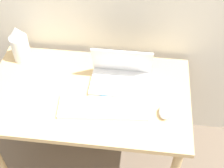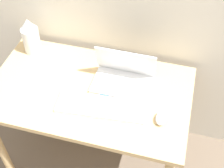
% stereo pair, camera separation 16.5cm
% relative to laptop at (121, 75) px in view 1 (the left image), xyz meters
% --- Properties ---
extents(desk, '(1.14, 0.67, 0.71)m').
position_rel_laptop_xyz_m(desk, '(-0.18, -0.10, -0.15)').
color(desk, tan).
rests_on(desk, ground_plane).
extents(laptop, '(0.34, 0.22, 0.22)m').
position_rel_laptop_xyz_m(laptop, '(0.00, 0.00, 0.00)').
color(laptop, white).
rests_on(laptop, desk).
extents(keyboard, '(0.48, 0.19, 0.02)m').
position_rel_laptop_xyz_m(keyboard, '(-0.07, -0.21, -0.04)').
color(keyboard, white).
rests_on(keyboard, desk).
extents(mouse, '(0.06, 0.09, 0.04)m').
position_rel_laptop_xyz_m(mouse, '(0.25, -0.21, -0.03)').
color(mouse, silver).
rests_on(mouse, desk).
extents(vase, '(0.11, 0.11, 0.23)m').
position_rel_laptop_xyz_m(vase, '(-0.62, 0.13, 0.07)').
color(vase, white).
rests_on(vase, desk).
extents(mp3_player, '(0.04, 0.06, 0.01)m').
position_rel_laptop_xyz_m(mp3_player, '(-0.08, -0.13, -0.04)').
color(mp3_player, '#1E7FB7').
rests_on(mp3_player, desk).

